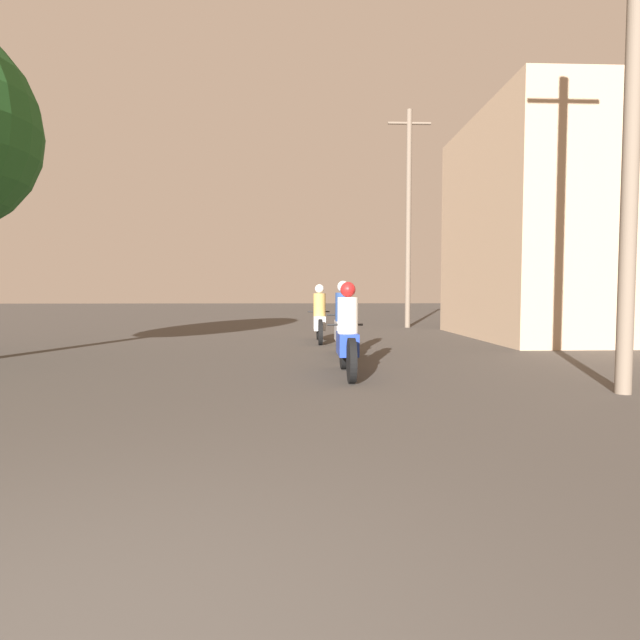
# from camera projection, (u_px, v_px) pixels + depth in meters

# --- Properties ---
(motorcycle_blue) EXTENTS (0.60, 2.01, 1.48)m
(motorcycle_blue) POSITION_uv_depth(u_px,v_px,m) (347.00, 338.00, 7.86)
(motorcycle_blue) COLOR black
(motorcycle_blue) RESTS_ON ground_plane
(motorcycle_silver) EXTENTS (0.60, 2.07, 1.55)m
(motorcycle_silver) POSITION_uv_depth(u_px,v_px,m) (343.00, 326.00, 10.21)
(motorcycle_silver) COLOR black
(motorcycle_silver) RESTS_ON ground_plane
(motorcycle_white) EXTENTS (0.60, 2.09, 1.53)m
(motorcycle_white) POSITION_uv_depth(u_px,v_px,m) (319.00, 319.00, 13.21)
(motorcycle_white) COLOR black
(motorcycle_white) RESTS_ON ground_plane
(building_right_near) EXTENTS (4.20, 6.46, 6.35)m
(building_right_near) POSITION_uv_depth(u_px,v_px,m) (545.00, 228.00, 14.42)
(building_right_near) COLOR tan
(building_right_near) RESTS_ON ground_plane
(utility_pole_near) EXTENTS (1.60, 0.20, 7.84)m
(utility_pole_near) POSITION_uv_depth(u_px,v_px,m) (634.00, 72.00, 6.27)
(utility_pole_near) COLOR #6B5B4C
(utility_pole_near) RESTS_ON ground_plane
(utility_pole_far) EXTENTS (1.60, 0.20, 8.07)m
(utility_pole_far) POSITION_uv_depth(u_px,v_px,m) (408.00, 215.00, 18.60)
(utility_pole_far) COLOR #6B5B4C
(utility_pole_far) RESTS_ON ground_plane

